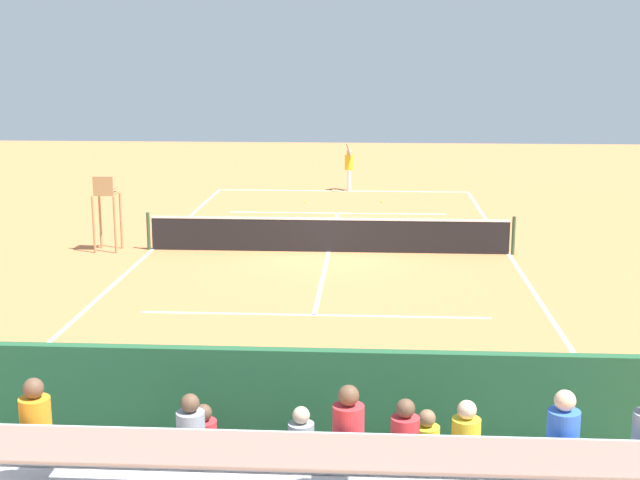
{
  "coord_description": "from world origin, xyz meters",
  "views": [
    {
      "loc": [
        -1.22,
        24.07,
        5.52
      ],
      "look_at": [
        0.0,
        4.0,
        1.2
      ],
      "focal_mm": 49.59,
      "sensor_mm": 36.0,
      "label": 1
    }
  ],
  "objects_px": {
    "tennis_net": "(329,234)",
    "tennis_racket": "(335,190)",
    "equipment_bag": "(278,465)",
    "umpire_chair": "(106,205)",
    "tennis_player": "(349,166)",
    "tennis_ball_far": "(382,201)",
    "courtside_bench": "(401,438)",
    "tennis_ball_near": "(304,202)"
  },
  "relations": [
    {
      "from": "tennis_net",
      "to": "umpire_chair",
      "type": "distance_m",
      "value": 6.26
    },
    {
      "from": "tennis_net",
      "to": "tennis_racket",
      "type": "bearing_deg",
      "value": -88.3
    },
    {
      "from": "courtside_bench",
      "to": "tennis_player",
      "type": "relative_size",
      "value": 0.93
    },
    {
      "from": "tennis_net",
      "to": "equipment_bag",
      "type": "relative_size",
      "value": 11.44
    },
    {
      "from": "tennis_net",
      "to": "tennis_ball_far",
      "type": "bearing_deg",
      "value": -100.46
    },
    {
      "from": "courtside_bench",
      "to": "tennis_ball_near",
      "type": "relative_size",
      "value": 27.27
    },
    {
      "from": "umpire_chair",
      "to": "tennis_racket",
      "type": "distance_m",
      "value": 12.81
    },
    {
      "from": "tennis_racket",
      "to": "tennis_ball_near",
      "type": "height_order",
      "value": "tennis_ball_near"
    },
    {
      "from": "umpire_chair",
      "to": "tennis_ball_near",
      "type": "bearing_deg",
      "value": -120.36
    },
    {
      "from": "courtside_bench",
      "to": "tennis_ball_far",
      "type": "distance_m",
      "value": 21.66
    },
    {
      "from": "courtside_bench",
      "to": "tennis_player",
      "type": "bearing_deg",
      "value": -86.79
    },
    {
      "from": "courtside_bench",
      "to": "tennis_player",
      "type": "height_order",
      "value": "tennis_player"
    },
    {
      "from": "umpire_chair",
      "to": "courtside_bench",
      "type": "relative_size",
      "value": 1.19
    },
    {
      "from": "equipment_bag",
      "to": "tennis_racket",
      "type": "distance_m",
      "value": 24.46
    },
    {
      "from": "umpire_chair",
      "to": "tennis_ball_near",
      "type": "relative_size",
      "value": 32.42
    },
    {
      "from": "equipment_bag",
      "to": "tennis_ball_near",
      "type": "xyz_separation_m",
      "value": [
        1.33,
        -21.48,
        -0.15
      ]
    },
    {
      "from": "tennis_net",
      "to": "tennis_player",
      "type": "distance_m",
      "value": 11.14
    },
    {
      "from": "equipment_bag",
      "to": "tennis_player",
      "type": "relative_size",
      "value": 0.47
    },
    {
      "from": "tennis_racket",
      "to": "umpire_chair",
      "type": "bearing_deg",
      "value": 62.57
    },
    {
      "from": "tennis_net",
      "to": "courtside_bench",
      "type": "bearing_deg",
      "value": 96.97
    },
    {
      "from": "equipment_bag",
      "to": "tennis_ball_near",
      "type": "relative_size",
      "value": 13.64
    },
    {
      "from": "tennis_player",
      "to": "tennis_ball_near",
      "type": "bearing_deg",
      "value": 62.72
    },
    {
      "from": "courtside_bench",
      "to": "equipment_bag",
      "type": "height_order",
      "value": "courtside_bench"
    },
    {
      "from": "tennis_player",
      "to": "tennis_racket",
      "type": "distance_m",
      "value": 1.16
    },
    {
      "from": "umpire_chair",
      "to": "tennis_ball_far",
      "type": "xyz_separation_m",
      "value": [
        -7.75,
        -8.64,
        -1.28
      ]
    },
    {
      "from": "tennis_net",
      "to": "tennis_racket",
      "type": "height_order",
      "value": "tennis_net"
    },
    {
      "from": "tennis_net",
      "to": "equipment_bag",
      "type": "height_order",
      "value": "tennis_net"
    },
    {
      "from": "umpire_chair",
      "to": "tennis_player",
      "type": "relative_size",
      "value": 1.11
    },
    {
      "from": "courtside_bench",
      "to": "tennis_ball_far",
      "type": "height_order",
      "value": "courtside_bench"
    },
    {
      "from": "tennis_racket",
      "to": "equipment_bag",
      "type": "bearing_deg",
      "value": 90.81
    },
    {
      "from": "tennis_player",
      "to": "equipment_bag",
      "type": "bearing_deg",
      "value": 89.46
    },
    {
      "from": "umpire_chair",
      "to": "tennis_racket",
      "type": "height_order",
      "value": "umpire_chair"
    },
    {
      "from": "courtside_bench",
      "to": "tennis_ball_far",
      "type": "xyz_separation_m",
      "value": [
        0.07,
        -21.66,
        -0.53
      ]
    },
    {
      "from": "tennis_racket",
      "to": "tennis_ball_far",
      "type": "distance_m",
      "value": 3.26
    },
    {
      "from": "tennis_player",
      "to": "tennis_ball_far",
      "type": "distance_m",
      "value": 3.18
    },
    {
      "from": "equipment_bag",
      "to": "tennis_player",
      "type": "height_order",
      "value": "tennis_player"
    },
    {
      "from": "equipment_bag",
      "to": "tennis_player",
      "type": "distance_m",
      "value": 24.54
    },
    {
      "from": "umpire_chair",
      "to": "tennis_net",
      "type": "bearing_deg",
      "value": -177.62
    },
    {
      "from": "courtside_bench",
      "to": "tennis_ball_far",
      "type": "bearing_deg",
      "value": -89.8
    },
    {
      "from": "tennis_racket",
      "to": "tennis_ball_far",
      "type": "height_order",
      "value": "tennis_ball_far"
    },
    {
      "from": "umpire_chair",
      "to": "tennis_ball_far",
      "type": "distance_m",
      "value": 11.68
    },
    {
      "from": "umpire_chair",
      "to": "tennis_player",
      "type": "bearing_deg",
      "value": -119.55
    }
  ]
}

